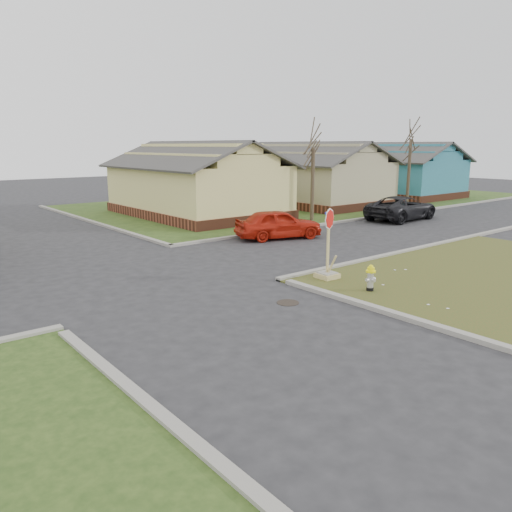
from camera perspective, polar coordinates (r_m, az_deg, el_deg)
ground at (r=13.34m, az=-4.83°, el=-6.68°), size 120.00×120.00×0.00m
verge_far_right at (r=40.89m, az=6.47°, el=6.36°), size 37.00×19.00×0.05m
curbs at (r=17.53m, az=-14.12°, el=-2.32°), size 80.00×40.00×0.12m
manhole at (r=14.27m, az=3.66°, el=-5.34°), size 0.64×0.64×0.01m
side_house_yellow at (r=31.96m, az=-6.87°, el=8.53°), size 7.60×11.60×4.70m
side_house_tan at (r=38.24m, az=6.05°, el=9.19°), size 7.60×11.60×4.70m
side_house_teal at (r=45.87m, az=15.02°, el=9.39°), size 7.60×11.60×4.70m
tree_mid_right at (r=29.57m, az=6.48°, el=8.14°), size 0.22×0.22×4.20m
tree_far_right at (r=37.51m, az=17.06°, el=9.03°), size 0.22×0.22×4.76m
fire_hydrant at (r=15.52m, az=12.96°, el=-2.29°), size 0.30×0.30×0.81m
stop_sign at (r=16.72m, az=8.18°, el=-0.81°), size 0.66×0.65×2.34m
red_sedan at (r=23.90m, az=2.58°, el=3.69°), size 4.46×2.89×1.41m
dark_pickup at (r=31.22m, az=16.31°, el=5.29°), size 5.24×2.67×1.42m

